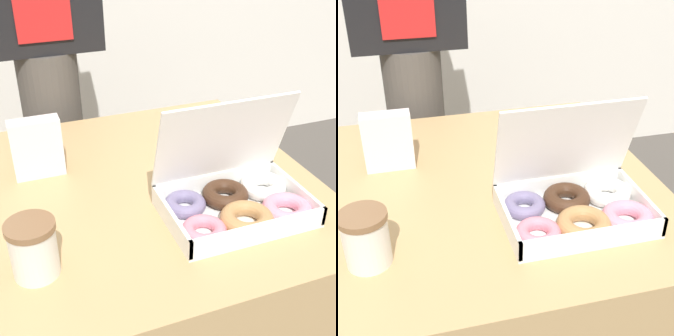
{
  "view_description": "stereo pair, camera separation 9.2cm",
  "coord_description": "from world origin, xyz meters",
  "views": [
    {
      "loc": [
        -0.23,
        -0.89,
        1.31
      ],
      "look_at": [
        0.05,
        -0.15,
        0.85
      ],
      "focal_mm": 50.0,
      "sensor_mm": 36.0,
      "label": 1
    },
    {
      "loc": [
        -0.14,
        -0.92,
        1.31
      ],
      "look_at": [
        0.05,
        -0.15,
        0.85
      ],
      "focal_mm": 50.0,
      "sensor_mm": 36.0,
      "label": 2
    }
  ],
  "objects": [
    {
      "name": "napkin_holder",
      "position": [
        -0.17,
        0.13,
        0.8
      ],
      "size": [
        0.12,
        0.05,
        0.14
      ],
      "color": "silver",
      "rests_on": "table"
    },
    {
      "name": "person_customer",
      "position": [
        -0.08,
        0.58,
        0.98
      ],
      "size": [
        0.35,
        0.22,
        1.71
      ],
      "color": "#4C4742",
      "rests_on": "ground_plane"
    },
    {
      "name": "coffee_cup",
      "position": [
        -0.22,
        -0.22,
        0.78
      ],
      "size": [
        0.09,
        0.09,
        0.11
      ],
      "color": "silver",
      "rests_on": "table"
    },
    {
      "name": "table",
      "position": [
        0.0,
        0.0,
        0.36
      ],
      "size": [
        0.9,
        0.83,
        0.72
      ],
      "color": "tan",
      "rests_on": "ground_plane"
    },
    {
      "name": "donut_box",
      "position": [
        0.2,
        -0.18,
        0.76
      ],
      "size": [
        0.33,
        0.24,
        0.25
      ],
      "color": "white",
      "rests_on": "table"
    }
  ]
}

